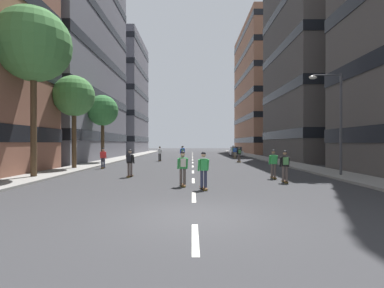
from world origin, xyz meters
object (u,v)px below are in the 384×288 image
Objects in this scene: skater_6 at (203,169)px; skater_11 at (232,151)px; skater_1 at (182,151)px; skater_8 at (159,153)px; street_tree_near at (73,97)px; skater_10 at (129,161)px; street_tree_mid at (102,111)px; skater_7 at (234,151)px; skater_0 at (182,152)px; skater_3 at (273,162)px; skater_5 at (284,164)px; street_tree_far at (33,45)px; streetlamp_right at (334,113)px; skater_9 at (102,157)px; skater_2 at (182,166)px; skater_4 at (238,153)px; parked_car_near at (235,152)px.

skater_6 is 1.00× the size of skater_11.
skater_8 is (-2.55, -6.58, 0.00)m from skater_1.
skater_10 is (5.71, -5.23, -4.96)m from street_tree_near.
street_tree_mid is 4.06× the size of skater_1.
skater_0 is at bearing -147.44° from skater_7.
skater_1 and skater_3 have the same top height.
skater_10 is (-2.68, -22.41, 0.03)m from skater_1.
skater_0 is 1.00× the size of skater_5.
skater_1 is at bearing 104.36° from skater_5.
street_tree_mid is 13.73m from street_tree_far.
skater_9 is (-16.78, 5.97, -3.15)m from streetlamp_right.
skater_2 is 26.63m from skater_7.
skater_1 is (-0.07, 5.16, -0.03)m from skater_0.
skater_2 is 18.82m from skater_4.
skater_2 is (-7.80, -33.56, 0.32)m from parked_car_near.
skater_8 is at bearing 101.94° from skater_6.
parked_car_near is 2.47× the size of skater_9.
skater_2 is (9.22, -9.15, -4.96)m from street_tree_near.
skater_8 is (-8.82, 16.60, 0.00)m from skater_3.
street_tree_near is 4.25× the size of skater_7.
street_tree_near is 19.65m from streetlamp_right.
skater_4 and skater_5 have the same top height.
street_tree_far is 30.90m from skater_11.
skater_2 is 5.73m from skater_5.
skater_11 reaches higher than parked_car_near.
skater_7 and skater_10 have the same top height.
skater_2 and skater_3 have the same top height.
skater_7 is 2.88m from skater_11.
skater_6 is at bearing -104.19° from skater_4.
street_tree_near reaches higher than skater_4.
skater_5 is at bearing -34.35° from skater_9.
skater_2 is at bearing -107.88° from skater_4.
skater_0 reaches higher than parked_car_near.
skater_8 is at bearing -151.68° from skater_0.
street_tree_near is 13.90m from skater_2.
skater_9 is (-12.68, 8.67, -0.03)m from skater_5.
skater_0 and skater_4 have the same top height.
street_tree_far is 10.15m from skater_9.
skater_8 reaches higher than parked_car_near.
skater_9 is (-12.89, -7.89, -0.03)m from skater_4.
skater_2 is (9.22, -3.15, -7.14)m from street_tree_far.
skater_2 is 20.04m from skater_8.
skater_1 and skater_4 have the same top height.
skater_0 is 10.55m from skater_11.
skater_7 is (0.95, 24.46, 0.00)m from skater_5.
skater_7 is (5.52, 26.79, 0.03)m from skater_6.
street_tree_near is 4.25× the size of skater_2.
skater_8 is at bearing -138.23° from skater_11.
street_tree_mid is 20.90m from skater_6.
skater_1 is at bearing -140.04° from parked_car_near.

